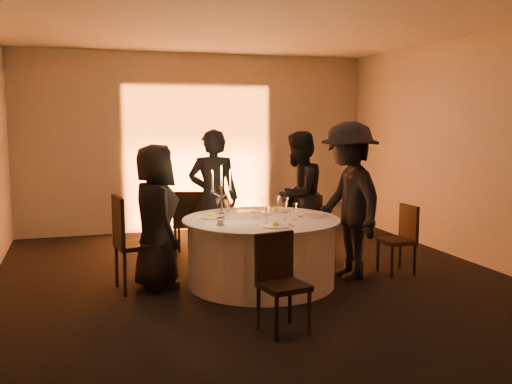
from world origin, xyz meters
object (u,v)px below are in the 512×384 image
object	(u,v)px
guest_left	(156,217)
guest_back_right	(298,196)
guest_right	(348,201)
coffee_cup	(221,222)
candelabra	(222,201)
chair_left	(130,237)
chair_right	(402,235)
chair_front	(280,276)
chair_back_left	(189,220)
chair_back_right	(290,218)
banquet_table	(261,251)
guest_back_left	(213,198)

from	to	relation	value
guest_left	guest_back_right	bearing A→B (deg)	-79.35
guest_right	coffee_cup	size ratio (longest dim) A/B	17.00
guest_left	candelabra	xyz separation A→B (m)	(0.72, -0.17, 0.17)
chair_left	chair_right	bearing A→B (deg)	-103.01
chair_front	chair_left	bearing A→B (deg)	115.72
chair_left	guest_right	world-z (taller)	guest_right
chair_left	candelabra	distance (m)	1.09
chair_back_left	chair_back_right	world-z (taller)	chair_back_right
guest_right	candelabra	size ratio (longest dim) A/B	3.03
guest_left	coffee_cup	size ratio (longest dim) A/B	14.78
banquet_table	guest_right	world-z (taller)	guest_right
banquet_table	candelabra	xyz separation A→B (m)	(-0.45, 0.05, 0.60)
banquet_table	chair_right	world-z (taller)	chair_right
coffee_cup	guest_left	bearing A→B (deg)	142.26
guest_left	coffee_cup	xyz separation A→B (m)	(0.63, -0.49, -0.01)
banquet_table	guest_back_left	size ratio (longest dim) A/B	1.02
guest_right	chair_left	bearing A→B (deg)	-96.99
chair_right	guest_back_right	size ratio (longest dim) A/B	0.49
chair_left	chair_back_right	world-z (taller)	chair_left
chair_front	guest_left	xyz separation A→B (m)	(-0.89, 1.64, 0.32)
guest_back_left	candelabra	bearing A→B (deg)	99.91
guest_back_right	guest_back_left	bearing A→B (deg)	-40.33
chair_right	guest_back_left	size ratio (longest dim) A/B	0.48
chair_left	chair_back_right	bearing A→B (deg)	-76.22
chair_right	coffee_cup	bearing A→B (deg)	-87.04
guest_back_left	chair_back_right	bearing A→B (deg)	-157.12
guest_right	guest_back_left	bearing A→B (deg)	-128.64
guest_left	guest_back_right	distance (m)	2.18
chair_front	guest_right	size ratio (longest dim) A/B	0.47
chair_back_right	guest_back_right	bearing A→B (deg)	94.12
guest_back_left	guest_right	xyz separation A→B (m)	(1.40, -1.05, 0.05)
chair_right	guest_back_left	xyz separation A→B (m)	(-2.12, 1.07, 0.41)
guest_right	guest_back_right	bearing A→B (deg)	-169.78
guest_back_left	guest_right	bearing A→B (deg)	160.80
chair_front	guest_back_right	size ratio (longest dim) A/B	0.51
guest_back_left	banquet_table	bearing A→B (deg)	125.18
guest_back_right	guest_right	bearing A→B (deg)	61.82
guest_back_left	coffee_cup	size ratio (longest dim) A/B	16.11
chair_back_right	guest_left	distance (m)	2.16
chair_right	guest_left	size ratio (longest dim) A/B	0.52
chair_left	chair_back_left	bearing A→B (deg)	-42.36
chair_right	coffee_cup	world-z (taller)	chair_right
chair_back_left	guest_right	size ratio (longest dim) A/B	0.49
chair_right	chair_front	xyz separation A→B (m)	(-2.09, -1.36, 0.02)
chair_left	chair_back_left	distance (m)	1.65
guest_right	candelabra	world-z (taller)	guest_right
chair_back_right	guest_back_left	bearing A→B (deg)	-26.66
banquet_table	chair_right	xyz separation A→B (m)	(1.80, -0.06, 0.09)
chair_right	guest_right	size ratio (longest dim) A/B	0.45
chair_right	guest_back_left	distance (m)	2.42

